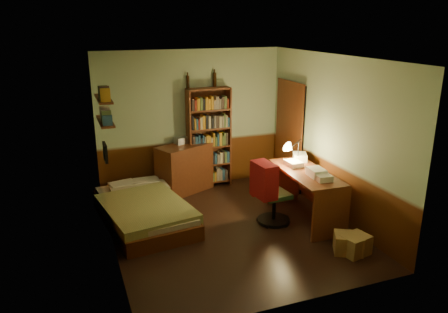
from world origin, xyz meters
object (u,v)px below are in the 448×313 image
object	(u,v)px
mini_stereo	(181,140)
desk	(305,195)
dresser	(184,168)
office_chair	(274,195)
bookshelf	(209,138)
bed	(143,202)
desk_lamp	(298,147)
cardboard_box_a	(355,245)
cardboard_box_b	(348,243)

from	to	relation	value
mini_stereo	desk	size ratio (longest dim) A/B	0.15
dresser	mini_stereo	xyz separation A→B (m)	(-0.02, 0.12, 0.51)
office_chair	bookshelf	bearing A→B (deg)	98.39
dresser	desk	distance (m)	2.37
bookshelf	desk	size ratio (longest dim) A/B	1.25
bed	desk_lamp	xyz separation A→B (m)	(2.54, -0.41, 0.78)
desk_lamp	cardboard_box_a	world-z (taller)	desk_lamp
dresser	desk_lamp	distance (m)	2.21
dresser	office_chair	world-z (taller)	office_chair
dresser	office_chair	distance (m)	2.04
office_chair	cardboard_box_a	bearing A→B (deg)	-70.02
office_chair	bed	bearing A→B (deg)	152.85
desk_lamp	dresser	bearing A→B (deg)	125.95
desk	office_chair	world-z (taller)	office_chair
dresser	mini_stereo	world-z (taller)	mini_stereo
mini_stereo	cardboard_box_a	bearing A→B (deg)	-80.78
office_chair	desk_lamp	bearing A→B (deg)	26.51
dresser	office_chair	bearing A→B (deg)	-86.50
bookshelf	office_chair	distance (m)	1.99
bed	bookshelf	bearing A→B (deg)	29.30
dresser	desk	world-z (taller)	dresser
dresser	cardboard_box_a	distance (m)	3.47
dresser	mini_stereo	size ratio (longest dim) A/B	4.48
bookshelf	desk_lamp	distance (m)	1.84
bookshelf	cardboard_box_a	world-z (taller)	bookshelf
desk_lamp	bed	bearing A→B (deg)	158.86
office_chair	mini_stereo	bearing A→B (deg)	112.07
mini_stereo	office_chair	bearing A→B (deg)	-79.95
cardboard_box_b	desk	bearing A→B (deg)	91.46
desk_lamp	office_chair	distance (m)	0.94
desk	cardboard_box_a	xyz separation A→B (m)	(0.09, -1.23, -0.27)
bookshelf	cardboard_box_b	distance (m)	3.35
bed	cardboard_box_a	bearing A→B (deg)	-46.35
bed	desk	bearing A→B (deg)	-26.19
bookshelf	desk_lamp	size ratio (longest dim) A/B	3.44
bookshelf	cardboard_box_a	bearing A→B (deg)	-73.73
bed	desk	world-z (taller)	desk
bed	bookshelf	distance (m)	1.95
desk_lamp	cardboard_box_b	size ratio (longest dim) A/B	1.44
desk_lamp	cardboard_box_a	size ratio (longest dim) A/B	1.50
office_chair	cardboard_box_b	distance (m)	1.38
office_chair	cardboard_box_b	world-z (taller)	office_chair
bed	office_chair	bearing A→B (deg)	-29.17
dresser	cardboard_box_a	xyz separation A→B (m)	(1.57, -3.08, -0.31)
cardboard_box_a	cardboard_box_b	distance (m)	0.09
bookshelf	desk	xyz separation A→B (m)	(0.96, -1.94, -0.55)
bed	bookshelf	xyz separation A→B (m)	(1.48, 1.09, 0.64)
desk	desk_lamp	bearing A→B (deg)	80.41
bed	desk_lamp	distance (m)	2.69
cardboard_box_b	dresser	bearing A→B (deg)	116.56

